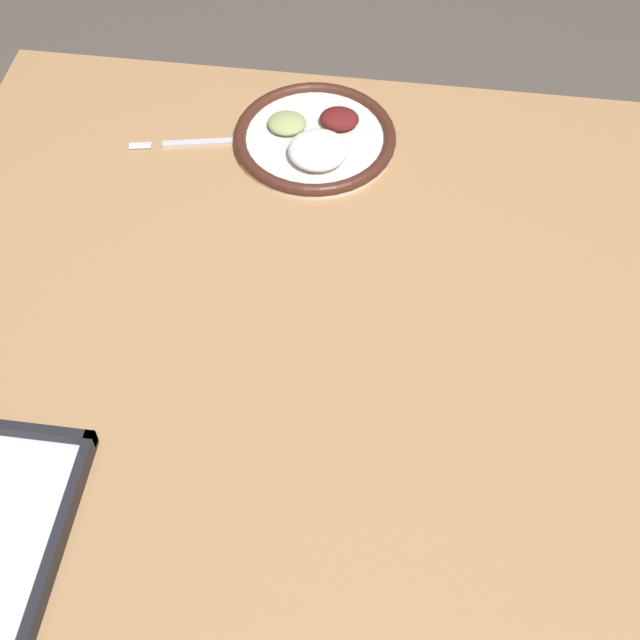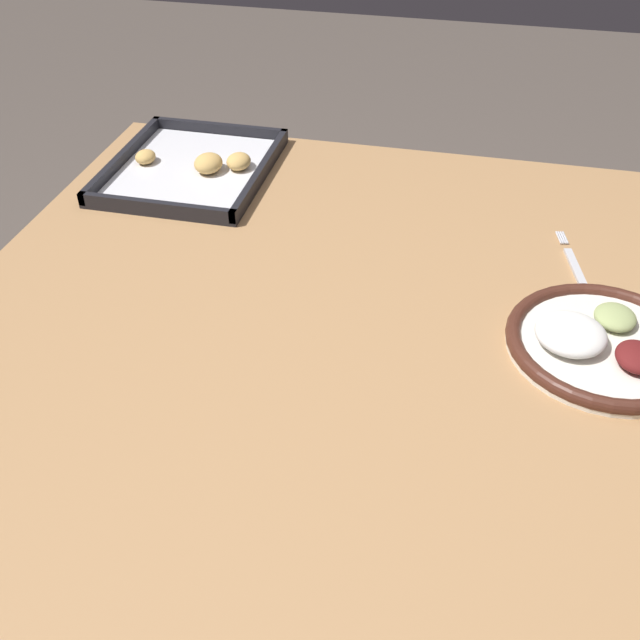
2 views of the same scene
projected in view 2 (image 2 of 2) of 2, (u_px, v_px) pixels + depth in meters
name	position (u px, v px, depth m)	size (l,w,h in m)	color
ground_plane	(317.00, 638.00, 1.44)	(8.00, 8.00, 0.00)	#564C44
dining_table	(316.00, 397.00, 1.04)	(1.25, 1.07, 0.73)	#AD7F51
dinner_plate	(602.00, 343.00, 0.98)	(0.26, 0.26, 0.04)	white
fork	(577.00, 271.00, 1.12)	(0.20, 0.05, 0.00)	silver
baking_tray	(194.00, 168.00, 1.37)	(0.33, 0.28, 0.04)	black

